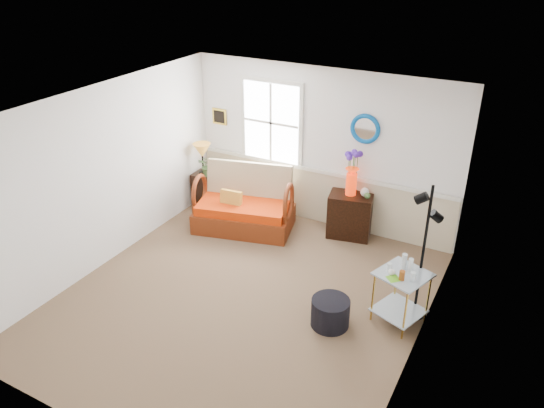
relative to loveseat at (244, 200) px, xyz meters
The scene contains 19 objects.
floor 2.01m from the loveseat, 59.65° to the right, with size 4.50×5.00×0.01m, color brown.
ceiling 2.85m from the loveseat, 59.65° to the right, with size 4.50×5.00×0.01m, color white.
walls 2.10m from the loveseat, 59.65° to the right, with size 4.51×5.01×2.60m.
wainscot 1.27m from the loveseat, 39.42° to the left, with size 4.46×0.02×0.90m, color #C5B796.
chair_rail 1.33m from the loveseat, 39.07° to the left, with size 4.46×0.04×0.06m, color silver.
window 1.35m from the loveseat, 84.24° to the left, with size 1.14×0.06×1.44m, color white, non-canonical shape.
picture 1.62m from the loveseat, 139.40° to the left, with size 0.28×0.03×0.28m, color gold.
mirror 2.24m from the loveseat, 25.62° to the left, with size 0.47×0.47×0.07m, color blue.
loveseat is the anchor object (origin of this frame).
throw_pillow 0.21m from the loveseat, 138.82° to the right, with size 0.36×0.09×0.36m, color #CE6425, non-canonical shape.
lamp_stand 1.13m from the loveseat, 159.73° to the left, with size 0.35×0.35×0.62m, color black, non-canonical shape.
table_lamp 1.16m from the loveseat, 160.65° to the left, with size 0.31×0.31×0.56m, color #C07E29, non-canonical shape.
potted_plant 1.00m from the loveseat, 158.61° to the left, with size 0.33×0.36×0.28m, color #3F5E31.
cabinet 1.72m from the loveseat, 19.93° to the left, with size 0.67×0.43×0.72m, color black, non-canonical shape.
flower_vase 1.80m from the loveseat, 20.87° to the left, with size 0.21×0.21×0.73m, color red, non-canonical shape.
side_table 3.15m from the loveseat, 21.17° to the right, with size 0.56×0.56×0.71m, color gold, non-canonical shape.
tabletop_items 3.16m from the loveseat, 22.04° to the right, with size 0.36×0.36×0.21m, color silver, non-canonical shape.
floor_lamp 3.24m from the loveseat, 16.40° to the right, with size 0.26×0.26×1.82m, color black, non-canonical shape.
ottoman 2.75m from the loveseat, 36.09° to the right, with size 0.48×0.48×0.37m, color black.
Camera 1 is at (3.07, -4.87, 4.32)m, focal length 35.00 mm.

